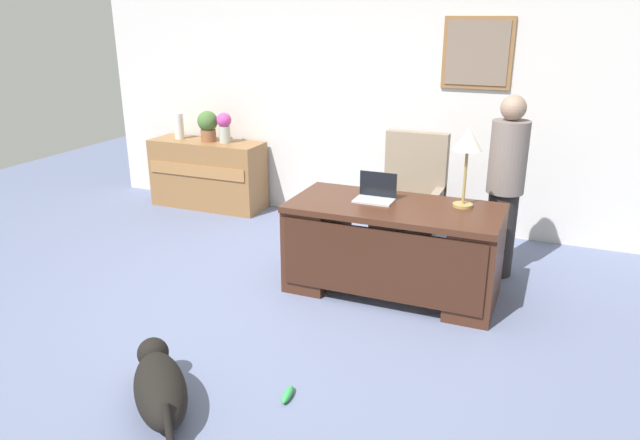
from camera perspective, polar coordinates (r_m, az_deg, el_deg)
ground_plane at (r=4.66m, az=-4.14°, el=-9.50°), size 12.00×12.00×0.00m
back_wall at (r=6.57m, az=6.02°, el=11.41°), size 7.00×0.16×2.70m
desk at (r=4.93m, az=7.00°, el=-2.58°), size 1.72×0.82×0.77m
credenza at (r=7.31m, az=-10.77°, el=4.39°), size 1.39×0.50×0.81m
armchair at (r=5.75m, az=8.74°, el=1.59°), size 0.60×0.59×1.18m
person_standing at (r=5.38m, az=17.46°, el=3.15°), size 0.32×0.32×1.61m
dog_lying at (r=3.76m, az=-15.25°, el=-15.20°), size 0.71×0.73×0.30m
laptop at (r=4.94m, az=5.42°, el=2.58°), size 0.32×0.22×0.22m
desk_lamp at (r=4.77m, az=14.10°, el=7.11°), size 0.22×0.22×0.64m
vase_with_flowers at (r=7.04m, az=-9.24°, el=8.96°), size 0.17×0.17×0.35m
vase_empty at (r=7.40m, az=-13.48°, el=8.83°), size 0.11×0.11×0.31m
potted_plant at (r=7.16m, az=-10.80°, el=9.04°), size 0.24×0.24×0.36m
dog_toy_ball at (r=4.14m, az=-16.71°, el=-13.76°), size 0.08×0.08×0.08m
dog_toy_bone at (r=3.79m, az=-3.14°, el=-16.50°), size 0.07×0.18×0.05m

